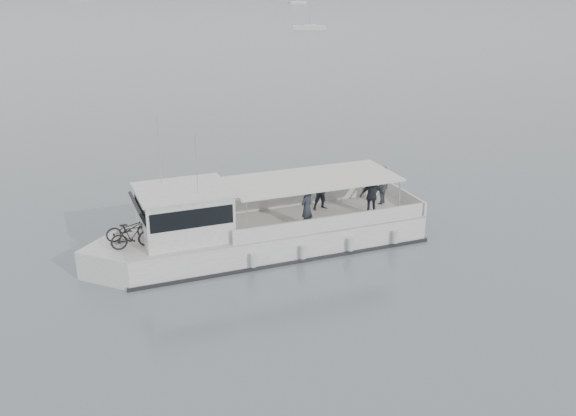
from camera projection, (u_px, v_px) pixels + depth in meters
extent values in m
plane|color=slate|center=(205.00, 285.00, 21.33)|extent=(1400.00, 1400.00, 0.00)
cube|color=white|center=(275.00, 238.00, 23.95)|extent=(11.58, 5.62, 1.21)
cube|color=white|center=(122.00, 262.00, 22.04)|extent=(2.94, 2.94, 1.21)
cube|color=beige|center=(275.00, 223.00, 23.74)|extent=(11.58, 5.62, 0.06)
cube|color=black|center=(275.00, 247.00, 24.08)|extent=(11.78, 5.77, 0.17)
cube|color=white|center=(302.00, 198.00, 25.46)|extent=(7.25, 1.91, 0.56)
cube|color=white|center=(332.00, 223.00, 22.96)|extent=(7.25, 1.91, 0.56)
cube|color=white|center=(405.00, 198.00, 25.53)|extent=(0.82, 2.92, 0.56)
cube|color=white|center=(184.00, 214.00, 22.30)|extent=(3.51, 3.17, 1.68)
cube|color=black|center=(142.00, 216.00, 21.75)|extent=(1.08, 2.39, 1.08)
cube|color=black|center=(184.00, 206.00, 22.20)|extent=(3.33, 3.16, 0.65)
cube|color=white|center=(183.00, 190.00, 21.98)|extent=(3.73, 3.39, 0.09)
cube|color=silver|center=(312.00, 179.00, 23.71)|extent=(6.83, 4.26, 0.07)
cylinder|color=silver|center=(247.00, 221.00, 21.82)|extent=(0.07, 0.07, 1.54)
cylinder|color=silver|center=(225.00, 198.00, 24.09)|extent=(0.07, 0.07, 1.54)
cylinder|color=silver|center=(399.00, 200.00, 23.86)|extent=(0.07, 0.07, 1.54)
cylinder|color=silver|center=(366.00, 180.00, 26.13)|extent=(0.07, 0.07, 1.54)
cylinder|color=silver|center=(159.00, 151.00, 22.10)|extent=(0.03, 0.03, 2.42)
cylinder|color=silver|center=(196.00, 165.00, 21.18)|extent=(0.03, 0.03, 2.05)
cylinder|color=#B9BBC0|center=(253.00, 260.00, 22.03)|extent=(0.27, 0.27, 0.47)
cylinder|color=#B9BBC0|center=(303.00, 252.00, 22.66)|extent=(0.27, 0.27, 0.47)
cylinder|color=#B9BBC0|center=(350.00, 244.00, 23.30)|extent=(0.27, 0.27, 0.47)
cylinder|color=#B9BBC0|center=(395.00, 237.00, 23.94)|extent=(0.27, 0.27, 0.47)
imported|color=black|center=(129.00, 229.00, 22.13)|extent=(1.69, 0.93, 0.84)
imported|color=black|center=(132.00, 236.00, 21.47)|extent=(1.53, 0.76, 0.89)
imported|color=#292D37|center=(307.00, 208.00, 23.05)|extent=(0.67, 0.67, 1.57)
imported|color=#292D37|center=(323.00, 191.00, 24.79)|extent=(0.87, 0.75, 1.57)
imported|color=#292D37|center=(372.00, 196.00, 24.25)|extent=(0.92, 0.39, 1.57)
imported|color=#292D37|center=(381.00, 185.00, 25.38)|extent=(1.11, 1.14, 1.57)
cube|color=white|center=(297.00, 3.00, 188.17)|extent=(5.62, 3.81, 0.75)
cube|color=white|center=(297.00, 1.00, 188.05)|extent=(2.34, 2.16, 0.45)
cube|color=white|center=(309.00, 28.00, 109.04)|extent=(5.76, 2.41, 0.75)
cube|color=white|center=(309.00, 26.00, 108.93)|extent=(2.12, 1.78, 0.45)
cylinder|color=silver|center=(310.00, 7.00, 107.86)|extent=(0.08, 0.08, 6.16)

